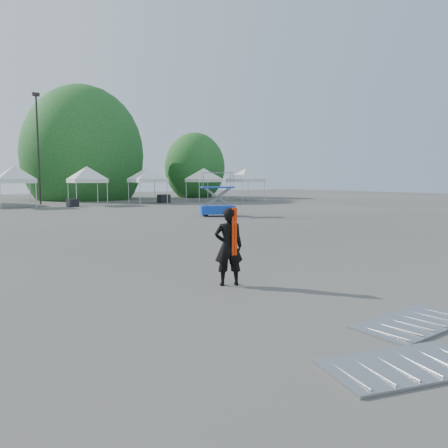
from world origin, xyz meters
TOP-DOWN VIEW (x-y plane):
  - ground at (0.00, 0.00)m, footprint 120.00×120.00m
  - light_pole_east at (3.00, 32.00)m, footprint 0.60×0.25m
  - tree_mid_e at (9.00, 39.00)m, footprint 5.12×5.12m
  - tree_far_e at (22.00, 37.00)m, footprint 3.84×3.84m
  - tent_e at (0.43, 28.09)m, footprint 3.85×3.85m
  - tent_f at (6.03, 27.92)m, footprint 3.95×3.95m
  - tent_g at (11.67, 28.03)m, footprint 4.10×4.10m
  - tent_h at (17.88, 28.18)m, footprint 3.96×3.96m
  - tent_extra_8 at (22.49, 27.24)m, footprint 4.30×4.30m
  - man at (0.04, -2.13)m, footprint 0.73×0.62m
  - scissor_lift at (9.37, 12.61)m, footprint 2.31×1.79m
  - barrier_left at (-0.54, -6.77)m, footprint 2.18×1.49m
  - barrier_mid at (1.00, -5.90)m, footprint 2.04×1.07m
  - crate_mid at (4.40, 26.63)m, footprint 0.96×0.84m
  - crate_east at (13.09, 27.58)m, footprint 1.07×0.86m

SIDE VIEW (x-z plane):
  - ground at x=0.00m, z-range 0.00..0.00m
  - barrier_left at x=-0.54m, z-range 0.00..0.06m
  - barrier_mid at x=1.00m, z-range 0.00..0.06m
  - crate_mid at x=4.40m, z-range 0.00..0.64m
  - crate_east at x=13.09m, z-range 0.00..0.79m
  - man at x=0.04m, z-range 0.00..1.70m
  - scissor_lift at x=9.37m, z-range 0.01..2.68m
  - tent_e at x=0.43m, z-range 1.12..5.00m
  - tent_f at x=6.03m, z-range 1.12..5.00m
  - tent_h at x=17.88m, z-range 1.12..5.00m
  - tent_g at x=11.67m, z-range 1.12..5.00m
  - tent_extra_8 at x=22.49m, z-range 1.12..5.00m
  - tree_far_e at x=22.00m, z-range 0.70..6.55m
  - tree_mid_e at x=9.00m, z-range 0.94..8.74m
  - light_pole_east at x=3.00m, z-range 0.62..10.42m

